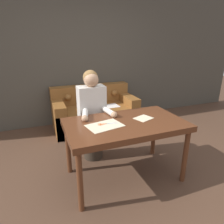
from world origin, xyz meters
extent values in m
plane|color=#4C3323|center=(0.00, 0.00, 0.00)|extent=(16.00, 16.00, 0.00)
cube|color=#474238|center=(0.00, 2.21, 1.30)|extent=(8.00, 0.06, 2.60)
cube|color=#562D19|center=(0.06, 0.09, 0.72)|extent=(1.39, 0.81, 0.07)
cylinder|color=#562D19|center=(-0.58, -0.25, 0.34)|extent=(0.06, 0.06, 0.68)
cylinder|color=#562D19|center=(0.70, -0.25, 0.34)|extent=(0.06, 0.06, 0.68)
cylinder|color=#562D19|center=(-0.58, 0.44, 0.34)|extent=(0.06, 0.06, 0.68)
cylinder|color=#562D19|center=(0.70, 0.44, 0.34)|extent=(0.06, 0.06, 0.68)
cube|color=brown|center=(0.17, 1.74, 0.22)|extent=(1.60, 0.83, 0.44)
cube|color=brown|center=(0.17, 2.05, 0.62)|extent=(1.60, 0.22, 0.36)
cube|color=brown|center=(-0.53, 1.74, 0.30)|extent=(0.20, 0.83, 0.60)
cube|color=brown|center=(0.87, 1.74, 0.30)|extent=(0.20, 0.83, 0.60)
sphere|color=brown|center=(-0.31, 1.92, 0.62)|extent=(0.13, 0.13, 0.13)
sphere|color=brown|center=(-0.07, 1.92, 0.62)|extent=(0.13, 0.13, 0.13)
sphere|color=brown|center=(0.17, 1.92, 0.62)|extent=(0.13, 0.13, 0.13)
sphere|color=brown|center=(0.41, 1.92, 0.62)|extent=(0.13, 0.13, 0.13)
sphere|color=brown|center=(0.65, 1.92, 0.62)|extent=(0.13, 0.13, 0.13)
cube|color=white|center=(0.49, 1.64, 0.44)|extent=(0.26, 0.28, 0.00)
cylinder|color=#33281E|center=(-0.18, 0.68, 0.24)|extent=(0.28, 0.28, 0.47)
cube|color=beige|center=(-0.18, 0.68, 0.78)|extent=(0.37, 0.22, 0.61)
sphere|color=tan|center=(-0.18, 0.66, 1.17)|extent=(0.20, 0.20, 0.20)
sphere|color=olive|center=(-0.18, 0.69, 1.19)|extent=(0.20, 0.20, 0.20)
cylinder|color=beige|center=(-0.34, 0.43, 0.79)|extent=(0.14, 0.30, 0.07)
sphere|color=tan|center=(-0.37, 0.29, 0.79)|extent=(0.08, 0.08, 0.08)
cylinder|color=beige|center=(-0.03, 0.43, 0.79)|extent=(0.11, 0.29, 0.07)
sphere|color=tan|center=(-0.01, 0.28, 0.79)|extent=(0.08, 0.08, 0.08)
cube|color=beige|center=(-0.20, 0.08, 0.75)|extent=(0.43, 0.33, 0.00)
cube|color=beige|center=(0.32, 0.12, 0.75)|extent=(0.25, 0.23, 0.00)
cube|color=silver|center=(-0.10, 0.12, 0.76)|extent=(0.13, 0.02, 0.00)
cube|color=#D1511E|center=(-0.20, 0.11, 0.76)|extent=(0.08, 0.02, 0.00)
torus|color=#D1511E|center=(-0.25, 0.11, 0.76)|extent=(0.04, 0.04, 0.01)
cube|color=silver|center=(-0.10, 0.10, 0.76)|extent=(0.13, 0.05, 0.00)
cube|color=#D1511E|center=(-0.20, 0.13, 0.76)|extent=(0.08, 0.03, 0.00)
torus|color=#D1511E|center=(-0.24, 0.14, 0.76)|extent=(0.04, 0.04, 0.01)
cylinder|color=silver|center=(-0.16, 0.11, 0.76)|extent=(0.01, 0.01, 0.01)
camera|label=1|loc=(-0.87, -1.86, 1.64)|focal=32.00mm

